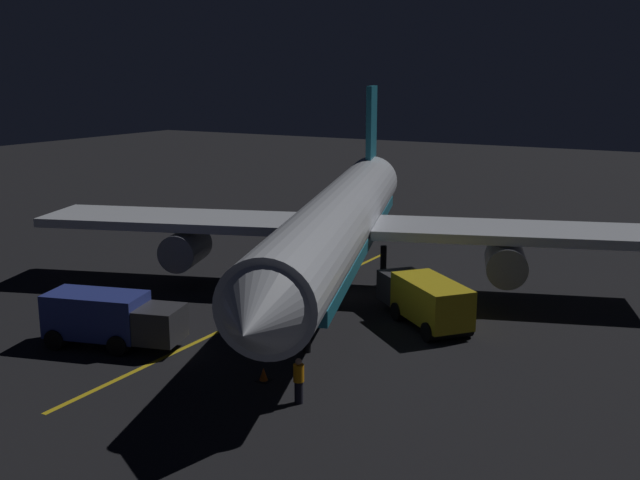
% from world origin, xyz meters
% --- Properties ---
extents(ground_plane, '(180.00, 180.00, 0.20)m').
position_xyz_m(ground_plane, '(0.00, 0.00, -0.10)').
color(ground_plane, black).
extents(apron_guide_stripe, '(0.48, 28.05, 0.01)m').
position_xyz_m(apron_guide_stripe, '(2.07, 4.00, 0.00)').
color(apron_guide_stripe, gold).
rests_on(apron_guide_stripe, ground_plane).
extents(airliner, '(34.33, 36.68, 11.00)m').
position_xyz_m(airliner, '(0.20, -0.58, 3.93)').
color(airliner, silver).
rests_on(airliner, ground_plane).
extents(baggage_truck, '(6.46, 3.69, 2.38)m').
position_xyz_m(baggage_truck, '(5.16, 11.76, 1.24)').
color(baggage_truck, navy).
rests_on(baggage_truck, ground_plane).
extents(catering_truck, '(6.17, 5.65, 2.30)m').
position_xyz_m(catering_truck, '(-5.86, 2.10, 1.21)').
color(catering_truck, gold).
rests_on(catering_truck, ground_plane).
extents(ground_crew_worker, '(0.40, 0.40, 1.74)m').
position_xyz_m(ground_crew_worker, '(-5.21, 12.71, 0.89)').
color(ground_crew_worker, black).
rests_on(ground_crew_worker, ground_plane).
extents(traffic_cone_near_left, '(0.50, 0.50, 0.55)m').
position_xyz_m(traffic_cone_near_left, '(8.09, 7.83, 0.25)').
color(traffic_cone_near_left, '#EA590F').
rests_on(traffic_cone_near_left, ground_plane).
extents(traffic_cone_near_right, '(0.50, 0.50, 0.55)m').
position_xyz_m(traffic_cone_near_right, '(-2.95, 11.66, 0.25)').
color(traffic_cone_near_right, '#EA590F').
rests_on(traffic_cone_near_right, ground_plane).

